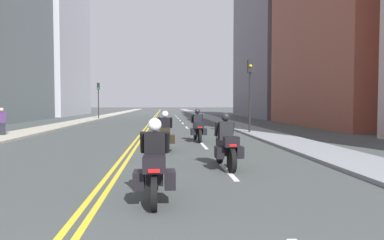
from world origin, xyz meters
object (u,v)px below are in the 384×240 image
at_px(traffic_light_far, 98,94).
at_px(pedestrian_1, 2,122).
at_px(motorcycle_3, 198,128).
at_px(traffic_light_near, 250,83).
at_px(motorcycle_0, 155,167).
at_px(motorcycle_2, 165,135).
at_px(motorcycle_1, 226,146).

height_order(traffic_light_far, pedestrian_1, traffic_light_far).
relative_size(motorcycle_3, pedestrian_1, 1.34).
relative_size(traffic_light_near, traffic_light_far, 1.04).
bearing_deg(motorcycle_0, pedestrian_1, 122.59).
height_order(motorcycle_2, pedestrian_1, pedestrian_1).
bearing_deg(motorcycle_2, traffic_light_far, 105.91).
xyz_separation_m(traffic_light_far, pedestrian_1, (-1.13, -22.73, -2.18)).
distance_m(motorcycle_3, pedestrian_1, 11.15).
xyz_separation_m(motorcycle_0, traffic_light_far, (-7.75, 36.36, 2.38)).
bearing_deg(motorcycle_3, motorcycle_2, -118.83).
xyz_separation_m(motorcycle_0, traffic_light_near, (5.42, 14.55, 2.51)).
bearing_deg(motorcycle_0, motorcycle_3, 79.69).
distance_m(motorcycle_0, traffic_light_far, 37.26).
distance_m(traffic_light_near, pedestrian_1, 14.52).
relative_size(motorcycle_0, traffic_light_far, 0.50).
xyz_separation_m(traffic_light_near, pedestrian_1, (-14.30, -0.91, -2.32)).
relative_size(motorcycle_0, motorcycle_3, 0.99).
height_order(motorcycle_1, motorcycle_3, motorcycle_3).
distance_m(motorcycle_3, traffic_light_far, 27.66).
height_order(motorcycle_0, traffic_light_far, traffic_light_far).
bearing_deg(traffic_light_far, pedestrian_1, -92.84).
distance_m(motorcycle_2, motorcycle_3, 3.67).
bearing_deg(pedestrian_1, motorcycle_1, 77.42).
relative_size(motorcycle_0, motorcycle_1, 0.95).
bearing_deg(pedestrian_1, motorcycle_2, 85.90).
distance_m(traffic_light_far, pedestrian_1, 22.86).
relative_size(motorcycle_0, motorcycle_2, 0.95).
xyz_separation_m(motorcycle_1, motorcycle_2, (-1.75, 3.94, -0.01)).
height_order(motorcycle_3, traffic_light_near, traffic_light_near).
bearing_deg(pedestrian_1, traffic_light_far, -151.75).
distance_m(motorcycle_0, motorcycle_2, 7.23).
height_order(motorcycle_3, traffic_light_far, traffic_light_far).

